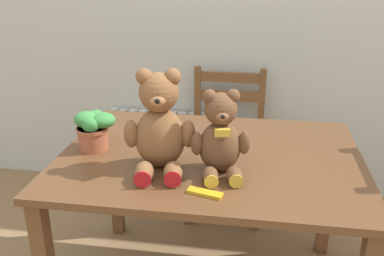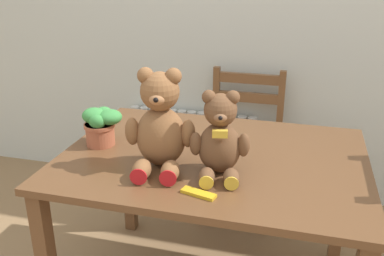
{
  "view_description": "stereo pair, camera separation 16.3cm",
  "coord_description": "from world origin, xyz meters",
  "px_view_note": "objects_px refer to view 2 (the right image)",
  "views": [
    {
      "loc": [
        0.18,
        -1.17,
        1.52
      ],
      "look_at": [
        -0.06,
        0.33,
        0.92
      ],
      "focal_mm": 40.0,
      "sensor_mm": 36.0,
      "label": 1
    },
    {
      "loc": [
        0.34,
        -1.14,
        1.52
      ],
      "look_at": [
        -0.06,
        0.33,
        0.92
      ],
      "focal_mm": 40.0,
      "sensor_mm": 36.0,
      "label": 2
    }
  ],
  "objects_px": {
    "wooden_chair_behind": "(243,141)",
    "chocolate_bar": "(199,193)",
    "teddy_bear_right": "(220,139)",
    "potted_plant": "(101,124)",
    "teddy_bear_left": "(160,126)"
  },
  "relations": [
    {
      "from": "teddy_bear_left",
      "to": "potted_plant",
      "type": "bearing_deg",
      "value": -31.47
    },
    {
      "from": "teddy_bear_right",
      "to": "chocolate_bar",
      "type": "distance_m",
      "value": 0.23
    },
    {
      "from": "wooden_chair_behind",
      "to": "chocolate_bar",
      "type": "xyz_separation_m",
      "value": [
        0.01,
        -1.16,
        0.29
      ]
    },
    {
      "from": "wooden_chair_behind",
      "to": "teddy_bear_right",
      "type": "height_order",
      "value": "teddy_bear_right"
    },
    {
      "from": "teddy_bear_left",
      "to": "chocolate_bar",
      "type": "xyz_separation_m",
      "value": [
        0.2,
        -0.18,
        -0.16
      ]
    },
    {
      "from": "teddy_bear_right",
      "to": "chocolate_bar",
      "type": "relative_size",
      "value": 2.58
    },
    {
      "from": "teddy_bear_left",
      "to": "potted_plant",
      "type": "height_order",
      "value": "teddy_bear_left"
    },
    {
      "from": "teddy_bear_left",
      "to": "chocolate_bar",
      "type": "bearing_deg",
      "value": 128.59
    },
    {
      "from": "teddy_bear_right",
      "to": "potted_plant",
      "type": "distance_m",
      "value": 0.57
    },
    {
      "from": "teddy_bear_left",
      "to": "teddy_bear_right",
      "type": "distance_m",
      "value": 0.24
    },
    {
      "from": "teddy_bear_left",
      "to": "teddy_bear_right",
      "type": "height_order",
      "value": "teddy_bear_left"
    },
    {
      "from": "teddy_bear_left",
      "to": "potted_plant",
      "type": "xyz_separation_m",
      "value": [
        -0.32,
        0.13,
        -0.08
      ]
    },
    {
      "from": "teddy_bear_right",
      "to": "potted_plant",
      "type": "height_order",
      "value": "teddy_bear_right"
    },
    {
      "from": "potted_plant",
      "to": "teddy_bear_right",
      "type": "bearing_deg",
      "value": -13.25
    },
    {
      "from": "wooden_chair_behind",
      "to": "chocolate_bar",
      "type": "bearing_deg",
      "value": 90.43
    }
  ]
}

